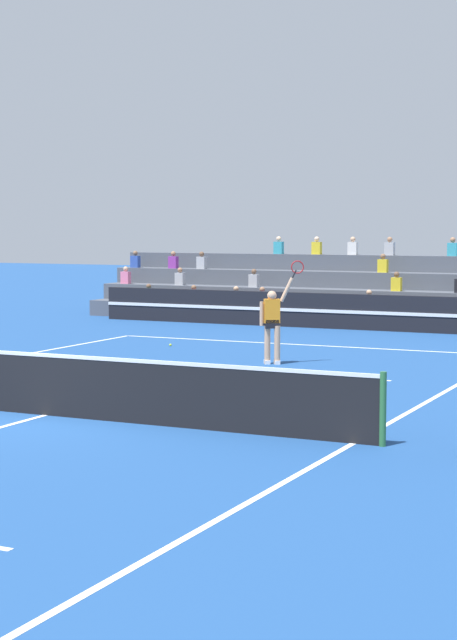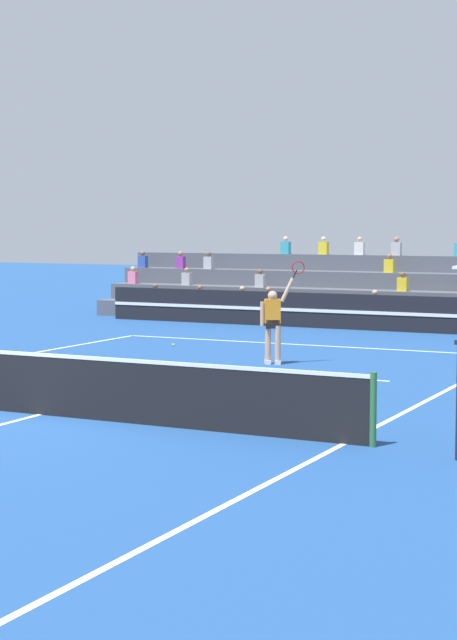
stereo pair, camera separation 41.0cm
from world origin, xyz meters
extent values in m
plane|color=navy|center=(0.00, 0.00, 0.00)|extent=(120.00, 120.00, 0.00)
cube|color=white|center=(0.00, 11.90, 0.00)|extent=(11.00, 0.10, 0.01)
cube|color=white|center=(5.50, 0.00, 0.00)|extent=(0.10, 23.80, 0.01)
cube|color=white|center=(0.00, 6.43, 0.00)|extent=(8.25, 0.10, 0.01)
cube|color=white|center=(0.00, 0.00, 0.00)|extent=(0.10, 12.85, 0.01)
cylinder|color=#2D6B38|center=(5.95, 0.00, 0.55)|extent=(0.10, 0.10, 1.10)
cube|color=black|center=(0.00, 0.00, 0.50)|extent=(11.90, 0.02, 1.00)
cube|color=white|center=(0.00, 0.00, 1.03)|extent=(11.90, 0.04, 0.06)
cube|color=black|center=(0.00, 16.59, 0.55)|extent=(18.00, 0.24, 1.10)
cube|color=white|center=(0.00, 16.46, 0.55)|extent=(18.00, 0.02, 0.10)
cube|color=#4C515B|center=(0.00, 17.86, 0.28)|extent=(20.75, 0.95, 0.55)
cube|color=black|center=(-4.72, 17.69, 0.77)|extent=(0.32, 0.22, 0.44)
sphere|color=tan|center=(-4.72, 17.69, 1.09)|extent=(0.18, 0.18, 0.18)
cube|color=black|center=(-0.04, 17.69, 0.77)|extent=(0.32, 0.22, 0.44)
sphere|color=tan|center=(-0.04, 17.69, 1.09)|extent=(0.18, 0.18, 0.18)
cube|color=teal|center=(-8.11, 17.69, 0.77)|extent=(0.32, 0.22, 0.44)
sphere|color=brown|center=(-8.11, 17.69, 1.09)|extent=(0.18, 0.18, 0.18)
cube|color=purple|center=(-3.76, 17.69, 0.77)|extent=(0.32, 0.22, 0.44)
sphere|color=#9E7051|center=(-3.76, 17.69, 1.09)|extent=(0.18, 0.18, 0.18)
cube|color=pink|center=(-6.33, 17.69, 0.77)|extent=(0.32, 0.22, 0.44)
sphere|color=brown|center=(-6.33, 17.69, 1.09)|extent=(0.18, 0.18, 0.18)
cube|color=#4C515B|center=(0.00, 18.81, 0.55)|extent=(20.75, 0.95, 1.10)
cube|color=yellow|center=(0.57, 18.64, 1.32)|extent=(0.32, 0.22, 0.44)
sphere|color=brown|center=(0.57, 18.64, 1.64)|extent=(0.18, 0.18, 0.18)
cube|color=#B2B2B7|center=(-7.37, 18.64, 1.32)|extent=(0.32, 0.22, 0.44)
sphere|color=#9E7051|center=(-7.37, 18.64, 1.64)|extent=(0.18, 0.18, 0.18)
cube|color=#B2B2B7|center=(-4.49, 18.64, 1.32)|extent=(0.32, 0.22, 0.44)
sphere|color=brown|center=(-4.49, 18.64, 1.64)|extent=(0.18, 0.18, 0.18)
cube|color=pink|center=(-9.61, 18.64, 1.32)|extent=(0.32, 0.22, 0.44)
sphere|color=tan|center=(-9.61, 18.64, 1.64)|extent=(0.18, 0.18, 0.18)
cube|color=#4C515B|center=(0.00, 19.76, 0.83)|extent=(20.75, 0.95, 1.65)
cube|color=#B2B2B7|center=(-6.99, 19.59, 1.87)|extent=(0.32, 0.22, 0.44)
sphere|color=brown|center=(-6.99, 19.59, 2.19)|extent=(0.18, 0.18, 0.18)
cube|color=purple|center=(-8.16, 19.59, 1.87)|extent=(0.32, 0.22, 0.44)
sphere|color=#9E7051|center=(-8.16, 19.59, 2.19)|extent=(0.18, 0.18, 0.18)
cube|color=#2D4CA5|center=(-9.77, 19.59, 1.87)|extent=(0.32, 0.22, 0.44)
sphere|color=brown|center=(-9.77, 19.59, 2.19)|extent=(0.18, 0.18, 0.18)
cube|color=yellow|center=(-0.19, 19.59, 1.87)|extent=(0.32, 0.22, 0.44)
sphere|color=brown|center=(-0.19, 19.59, 2.19)|extent=(0.18, 0.18, 0.18)
cube|color=#4C515B|center=(0.00, 20.71, 1.10)|extent=(20.75, 0.95, 2.20)
cube|color=teal|center=(-4.37, 20.54, 2.42)|extent=(0.32, 0.22, 0.44)
sphere|color=beige|center=(-4.37, 20.54, 2.74)|extent=(0.18, 0.18, 0.18)
cube|color=#B2B2B7|center=(-0.25, 20.54, 2.42)|extent=(0.32, 0.22, 0.44)
sphere|color=#9E7051|center=(-0.25, 20.54, 2.74)|extent=(0.18, 0.18, 0.18)
cube|color=silver|center=(-1.58, 20.54, 2.42)|extent=(0.32, 0.22, 0.44)
sphere|color=tan|center=(-1.58, 20.54, 2.74)|extent=(0.18, 0.18, 0.18)
cube|color=teal|center=(1.92, 20.54, 2.42)|extent=(0.32, 0.22, 0.44)
sphere|color=#9E7051|center=(1.92, 20.54, 2.74)|extent=(0.18, 0.18, 0.18)
cube|color=yellow|center=(-2.92, 20.54, 2.42)|extent=(0.32, 0.22, 0.44)
sphere|color=beige|center=(-2.92, 20.54, 2.74)|extent=(0.18, 0.18, 0.18)
cylinder|color=tan|center=(0.72, 7.82, 0.45)|extent=(0.14, 0.14, 0.90)
cylinder|color=tan|center=(0.95, 7.87, 0.45)|extent=(0.14, 0.14, 0.90)
cube|color=black|center=(0.81, 7.85, 0.94)|extent=(0.38, 0.34, 0.20)
cube|color=orange|center=(0.81, 7.85, 1.24)|extent=(0.41, 0.36, 0.56)
sphere|color=tan|center=(0.81, 7.85, 1.60)|extent=(0.22, 0.22, 0.22)
cube|color=white|center=(0.70, 7.85, 0.04)|extent=(0.24, 0.28, 0.09)
cube|color=white|center=(0.93, 7.90, 0.04)|extent=(0.24, 0.28, 0.09)
cylinder|color=tan|center=(0.61, 7.73, 1.18)|extent=(0.09, 0.09, 0.56)
cylinder|color=tan|center=(1.11, 8.04, 1.73)|extent=(0.33, 0.26, 0.58)
cylinder|color=black|center=(1.25, 8.14, 2.09)|extent=(0.12, 0.09, 0.21)
torus|color=#B21E1E|center=(1.32, 8.18, 2.25)|extent=(0.36, 0.24, 0.41)
sphere|color=#C6DB33|center=(-3.09, 10.08, 0.03)|extent=(0.07, 0.07, 0.07)
camera|label=1|loc=(10.55, -14.85, 3.22)|focal=60.00mm
camera|label=2|loc=(10.92, -14.67, 3.22)|focal=60.00mm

